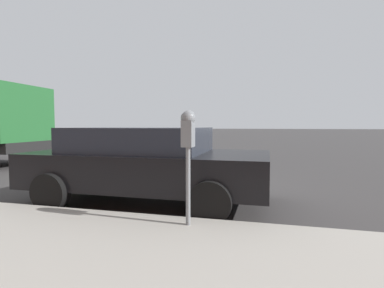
{
  "coord_description": "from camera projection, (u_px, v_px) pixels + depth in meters",
  "views": [
    {
      "loc": [
        -6.24,
        -1.97,
        1.44
      ],
      "look_at": [
        -2.23,
        -0.95,
        1.17
      ],
      "focal_mm": 28.0,
      "sensor_mm": 36.0,
      "label": 1
    }
  ],
  "objects": [
    {
      "name": "ground_plane",
      "position": [
        175.0,
        190.0,
        6.61
      ],
      "size": [
        220.0,
        220.0,
        0.0
      ],
      "primitive_type": "plane",
      "color": "#3D3A3A"
    },
    {
      "name": "parking_meter",
      "position": [
        188.0,
        138.0,
        3.85
      ],
      "size": [
        0.21,
        0.19,
        1.49
      ],
      "color": "gray",
      "rests_on": "sidewalk"
    },
    {
      "name": "car_black",
      "position": [
        146.0,
        162.0,
        5.57
      ],
      "size": [
        2.18,
        4.37,
        1.39
      ],
      "rotation": [
        0.0,
        0.0,
        3.14
      ],
      "color": "black",
      "rests_on": "ground_plane"
    }
  ]
}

